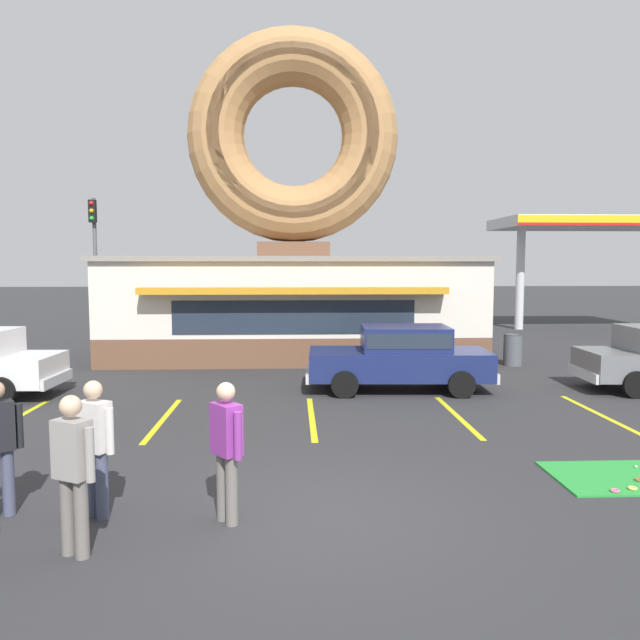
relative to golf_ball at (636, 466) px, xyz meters
The scene contains 18 objects.
ground_plane 5.13m from the golf_ball, 162.35° to the right, with size 160.00×160.00×0.00m, color #2D2D30.
donut_shop_building 13.92m from the golf_ball, 112.68° to the left, with size 12.30×6.75×10.96m.
mini_donut_near_right 1.05m from the golf_ball, 121.78° to the right, with size 0.13×0.13×0.04m, color #E5C666.
mini_donut_mid_left 0.62m from the golf_ball, 115.67° to the right, with size 0.13×0.13×0.04m, color brown.
mini_donut_mid_centre 1.28m from the golf_ball, 130.84° to the right, with size 0.13×0.13×0.04m, color #D8667F.
golf_ball is the anchor object (origin of this frame).
car_navy 6.68m from the golf_ball, 112.60° to the left, with size 4.64×2.14×1.60m.
pedestrian_blue_sweater_man 8.00m from the golf_ball, 161.85° to the right, with size 0.54×0.39×1.75m.
pedestrian_clipboard_woman 6.31m from the golf_ball, 164.49° to the right, with size 0.42×0.49×1.72m.
pedestrian_beanie_man 7.83m from the golf_ball, 169.23° to the right, with size 0.54×0.39×1.71m.
trash_bin 9.90m from the golf_ball, 80.86° to the left, with size 0.57×0.57×0.97m.
traffic_light_pole 21.77m from the golf_ball, 128.19° to the left, with size 0.28×0.47×5.80m.
gas_station_canopy 22.80m from the golf_ball, 65.75° to the left, with size 9.00×4.46×5.30m.
parking_stripe_left 11.37m from the golf_ball, 162.36° to the left, with size 0.12×3.60×0.01m, color yellow.
parking_stripe_mid_left 8.56m from the golf_ball, 156.27° to the left, with size 0.12×3.60×0.01m, color yellow.
parking_stripe_centre 5.94m from the golf_ball, 144.53° to the left, with size 0.12×3.60×0.01m, color yellow.
parking_stripe_mid_right 3.90m from the golf_ball, 118.04° to the left, with size 0.12×3.60×0.01m, color yellow.
parking_stripe_right 3.64m from the golf_ball, 71.31° to the left, with size 0.12×3.60×0.01m, color yellow.
Camera 1 is at (-0.33, -7.46, 3.12)m, focal length 35.00 mm.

